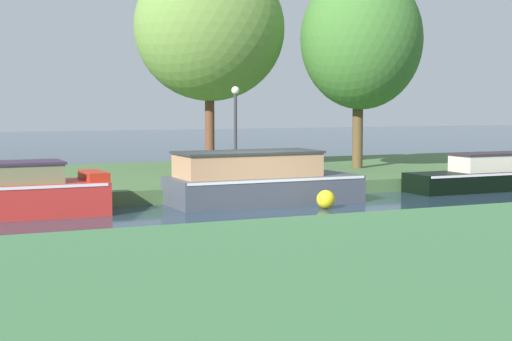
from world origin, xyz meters
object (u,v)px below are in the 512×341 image
Objects in this scene: willow_tree_left at (210,28)px; mooring_post_near at (8,179)px; slate_narrowboat at (259,180)px; channel_buoy at (326,199)px; black_barge at (506,173)px; lamp_post at (235,121)px; willow_tree_centre at (362,40)px.

willow_tree_left is 10.65m from mooring_post_near.
willow_tree_left is at bearing 36.64° from mooring_post_near.
willow_tree_left is 9.44× the size of mooring_post_near.
slate_narrowboat is 2.12m from channel_buoy.
mooring_post_near is at bearing 169.56° from slate_narrowboat.
willow_tree_left is at bearing 89.16° from channel_buoy.
black_barge is 1.23× the size of slate_narrowboat.
lamp_post is at bearing -100.94° from willow_tree_left.
lamp_post is at bearing 81.03° from slate_narrowboat.
willow_tree_centre reaches higher than lamp_post.
channel_buoy is (0.70, -4.40, -1.95)m from lamp_post.
willow_tree_left is 5.38m from willow_tree_centre.
lamp_post is 7.17m from mooring_post_near.
willow_tree_left is at bearing 136.96° from black_barge.
slate_narrowboat is 6.58m from mooring_post_near.
black_barge is 0.92× the size of willow_tree_centre.
lamp_post is at bearing 162.31° from black_barge.
mooring_post_near is at bearing 158.72° from channel_buoy.
slate_narrowboat is 1.85× the size of lamp_post.
willow_tree_left is 15.64× the size of channel_buoy.
lamp_post reaches higher than mooring_post_near.
willow_tree_centre is at bearing 37.34° from slate_narrowboat.
willow_tree_centre is at bearing -25.06° from willow_tree_left.
lamp_post is 4.86m from channel_buoy.
black_barge is 0.86× the size of willow_tree_left.
willow_tree_left is 2.66× the size of lamp_post.
slate_narrowboat is 6.57× the size of mooring_post_near.
slate_narrowboat is (-8.67, -0.00, 0.11)m from black_barge.
black_barge is at bearing 0.00° from slate_narrowboat.
mooring_post_near is at bearing -143.36° from willow_tree_left.
slate_narrowboat is at bearing -142.66° from willow_tree_centre.
willow_tree_centre reaches higher than mooring_post_near.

